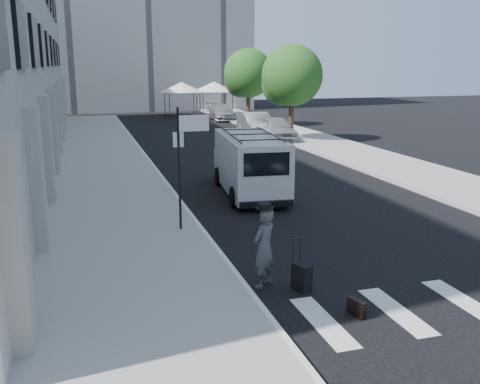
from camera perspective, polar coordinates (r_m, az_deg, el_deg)
ground at (r=13.52m, az=7.23°, el=-7.46°), size 120.00×120.00×0.00m
sidewalk_left at (r=27.93m, az=-14.48°, el=3.30°), size 4.50×48.00×0.15m
sidewalk_right at (r=34.89m, az=7.57°, el=5.57°), size 4.00×56.00×0.15m
sign_pole at (r=15.14m, az=-5.70°, el=5.24°), size 1.03×0.07×3.50m
tree_near at (r=34.13m, az=5.31°, el=12.03°), size 3.80×3.83×6.03m
tree_far at (r=42.61m, az=0.70°, el=12.36°), size 3.80×3.83×6.03m
tent_left at (r=50.41m, az=-6.24°, el=11.02°), size 4.00×4.00×3.20m
tent_right at (r=51.57m, az=-2.78°, el=11.14°), size 4.00×4.00×3.20m
businessman at (r=11.74m, az=2.59°, el=-5.98°), size 0.78×0.73×1.80m
briefcase at (r=10.92m, az=12.34°, el=-11.97°), size 0.23×0.46×0.34m
suitcase at (r=11.82m, az=6.60°, el=-9.01°), size 0.38×0.48×1.15m
cargo_van at (r=20.20m, az=0.98°, el=3.05°), size 2.52×6.01×2.21m
parked_car_a at (r=34.37m, az=3.93°, el=6.73°), size 2.14×4.70×1.56m
parked_car_b at (r=36.30m, az=1.74°, el=7.17°), size 2.12×5.10×1.64m
parked_car_c at (r=47.63m, az=-2.02°, el=8.53°), size 2.00×4.83×1.40m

